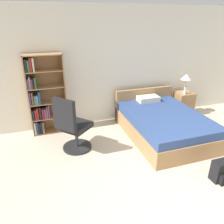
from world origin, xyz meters
TOP-DOWN VIEW (x-y plane):
  - ground_plane at (0.00, 0.00)m, footprint 14.00×14.00m
  - wall_back at (0.00, 3.23)m, footprint 9.00×0.06m
  - bookshelf at (-1.85, 3.03)m, footprint 0.75×0.29m
  - bed at (0.50, 2.13)m, footprint 1.45×2.04m
  - office_chair at (-1.40, 2.10)m, footprint 0.72×0.72m
  - nightstand at (1.55, 2.90)m, footprint 0.43×0.44m
  - table_lamp at (1.54, 2.90)m, footprint 0.26×0.26m
  - water_bottle at (1.48, 2.80)m, footprint 0.06×0.06m
  - backpack_black at (0.64, 0.55)m, footprint 0.31×0.24m

SIDE VIEW (x-z plane):
  - ground_plane at x=0.00m, z-range 0.00..0.00m
  - backpack_black at x=0.64m, z-range -0.01..0.33m
  - bed at x=0.50m, z-range -0.12..0.65m
  - nightstand at x=1.55m, z-range 0.00..0.60m
  - office_chair at x=-1.40m, z-range -0.05..1.04m
  - water_bottle at x=1.48m, z-range 0.59..0.80m
  - bookshelf at x=-1.85m, z-range -0.04..1.64m
  - table_lamp at x=1.54m, z-range 0.75..1.22m
  - wall_back at x=0.00m, z-range 0.00..2.60m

